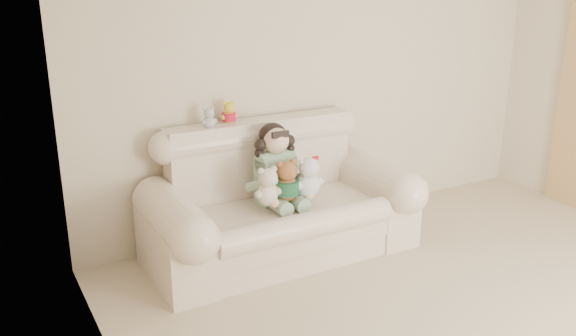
{
  "coord_description": "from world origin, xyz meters",
  "views": [
    {
      "loc": [
        -2.81,
        -1.86,
        2.16
      ],
      "look_at": [
        -0.73,
        1.9,
        0.75
      ],
      "focal_mm": 37.69,
      "sensor_mm": 36.0,
      "label": 1
    }
  ],
  "objects_px": {
    "white_cat": "(308,173)",
    "brown_teddy": "(286,177)",
    "cream_teddy": "(268,183)",
    "seated_child": "(276,163)",
    "sofa": "(282,193)"
  },
  "relations": [
    {
      "from": "white_cat",
      "to": "brown_teddy",
      "type": "bearing_deg",
      "value": -177.36
    },
    {
      "from": "brown_teddy",
      "to": "cream_teddy",
      "type": "distance_m",
      "value": 0.17
    },
    {
      "from": "seated_child",
      "to": "brown_teddy",
      "type": "xyz_separation_m",
      "value": [
        -0.01,
        -0.2,
        -0.05
      ]
    },
    {
      "from": "seated_child",
      "to": "brown_teddy",
      "type": "relative_size",
      "value": 1.69
    },
    {
      "from": "sofa",
      "to": "white_cat",
      "type": "relative_size",
      "value": 5.39
    },
    {
      "from": "seated_child",
      "to": "cream_teddy",
      "type": "bearing_deg",
      "value": -137.74
    },
    {
      "from": "sofa",
      "to": "seated_child",
      "type": "height_order",
      "value": "seated_child"
    },
    {
      "from": "brown_teddy",
      "to": "white_cat",
      "type": "bearing_deg",
      "value": 16.94
    },
    {
      "from": "white_cat",
      "to": "cream_teddy",
      "type": "distance_m",
      "value": 0.34
    },
    {
      "from": "sofa",
      "to": "brown_teddy",
      "type": "distance_m",
      "value": 0.21
    },
    {
      "from": "cream_teddy",
      "to": "brown_teddy",
      "type": "bearing_deg",
      "value": -16.91
    },
    {
      "from": "seated_child",
      "to": "cream_teddy",
      "type": "distance_m",
      "value": 0.28
    },
    {
      "from": "cream_teddy",
      "to": "white_cat",
      "type": "bearing_deg",
      "value": -21.89
    },
    {
      "from": "sofa",
      "to": "white_cat",
      "type": "height_order",
      "value": "sofa"
    },
    {
      "from": "sofa",
      "to": "cream_teddy",
      "type": "xyz_separation_m",
      "value": [
        -0.19,
        -0.13,
        0.16
      ]
    }
  ]
}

